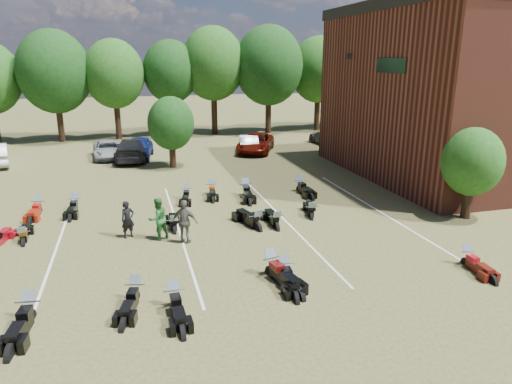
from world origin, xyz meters
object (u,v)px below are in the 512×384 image
object	(u,v)px
person_green	(158,219)
motorcycle_3	(175,307)
car_4	(139,148)
person_black	(128,220)
person_grey	(185,222)

from	to	relation	value
person_green	motorcycle_3	bearing A→B (deg)	62.81
car_4	person_green	world-z (taller)	person_green
car_4	person_black	world-z (taller)	person_black
person_black	car_4	bearing A→B (deg)	62.81
car_4	person_grey	bearing A→B (deg)	-76.68
person_green	person_black	bearing A→B (deg)	-51.68
person_black	person_grey	distance (m)	2.60
person_black	person_green	size ratio (longest dim) A/B	0.88
car_4	motorcycle_3	size ratio (longest dim) A/B	2.15
person_black	motorcycle_3	xyz separation A→B (m)	(1.29, -6.33, -0.81)
car_4	motorcycle_3	world-z (taller)	car_4
person_black	person_green	world-z (taller)	person_green
person_black	motorcycle_3	distance (m)	6.51
person_black	person_grey	world-z (taller)	person_grey
person_green	car_4	bearing A→B (deg)	-116.80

